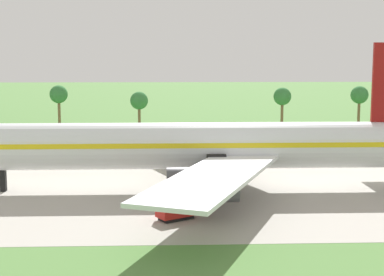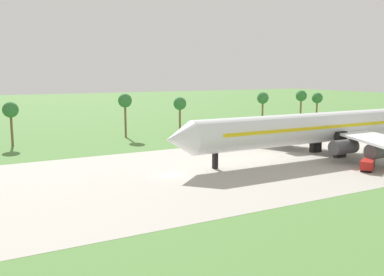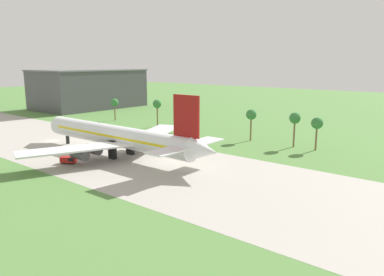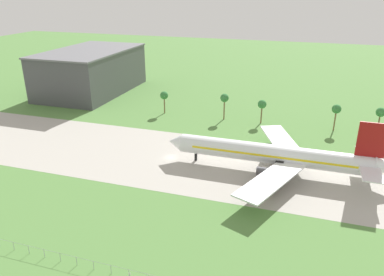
{
  "view_description": "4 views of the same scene",
  "coord_description": "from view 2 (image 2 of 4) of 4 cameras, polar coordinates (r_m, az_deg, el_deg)",
  "views": [
    {
      "loc": [
        30.23,
        -74.53,
        17.54
      ],
      "look_at": [
        33.15,
        0.55,
        6.82
      ],
      "focal_mm": 55.0,
      "sensor_mm": 36.0,
      "label": 1
    },
    {
      "loc": [
        -30.43,
        -61.77,
        16.6
      ],
      "look_at": [
        4.11,
        0.55,
        5.82
      ],
      "focal_mm": 40.0,
      "sensor_mm": 36.0,
      "label": 2
    },
    {
      "loc": [
        117.8,
        -67.55,
        26.69
      ],
      "look_at": [
        62.18,
        0.55,
        8.83
      ],
      "focal_mm": 35.0,
      "sensor_mm": 36.0,
      "label": 3
    },
    {
      "loc": [
        41.73,
        -106.82,
        54.12
      ],
      "look_at": [
        5.98,
        5.0,
        6.0
      ],
      "focal_mm": 35.0,
      "sensor_mm": 36.0,
      "label": 4
    }
  ],
  "objects": [
    {
      "name": "baggage_tug",
      "position": [
        79.77,
        22.37,
        -3.31
      ],
      "size": [
        4.5,
        3.83,
        1.86
      ],
      "color": "black",
      "rests_on": "ground_plane"
    },
    {
      "name": "ground_plane",
      "position": [
        70.84,
        -2.7,
        -4.96
      ],
      "size": [
        600.0,
        600.0,
        0.0
      ],
      "primitive_type": "plane",
      "color": "#517F3D"
    },
    {
      "name": "taxiway_strip",
      "position": [
        70.83,
        -2.7,
        -4.96
      ],
      "size": [
        320.0,
        44.0,
        0.02
      ],
      "color": "#A8A399",
      "rests_on": "ground_plane"
    },
    {
      "name": "jet_airliner",
      "position": [
        90.92,
        17.22,
        1.36
      ],
      "size": [
        70.4,
        58.31,
        19.05
      ],
      "color": "white",
      "rests_on": "ground_plane"
    },
    {
      "name": "palm_tree_row",
      "position": [
        124.51,
        2.9,
        4.92
      ],
      "size": [
        99.3,
        3.6,
        11.44
      ],
      "color": "brown",
      "rests_on": "ground_plane"
    }
  ]
}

